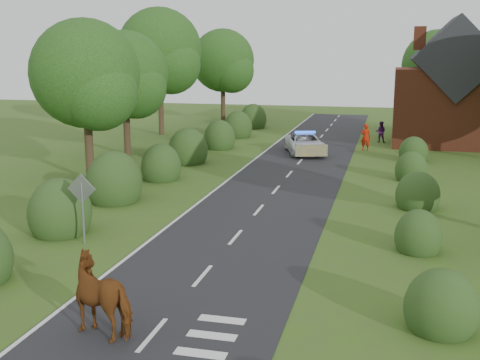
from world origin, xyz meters
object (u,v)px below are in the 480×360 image
(cow, at_px, (106,300))
(pedestrian_purple, at_px, (381,132))
(road_sign, at_px, (82,199))
(police_van, at_px, (305,144))
(pedestrian_red, at_px, (366,137))

(cow, distance_m, pedestrian_purple, 34.33)
(road_sign, relative_size, police_van, 0.47)
(police_van, distance_m, pedestrian_purple, 8.17)
(road_sign, distance_m, cow, 7.22)
(cow, distance_m, pedestrian_red, 30.07)
(police_van, height_order, pedestrian_red, pedestrian_red)
(road_sign, relative_size, pedestrian_red, 1.38)
(cow, height_order, pedestrian_red, pedestrian_red)
(police_van, relative_size, pedestrian_red, 2.95)
(police_van, bearing_deg, cow, -109.58)
(pedestrian_red, height_order, pedestrian_purple, pedestrian_red)
(road_sign, bearing_deg, police_van, 77.08)
(police_van, bearing_deg, road_sign, -120.41)
(road_sign, distance_m, police_van, 21.75)
(pedestrian_red, bearing_deg, pedestrian_purple, -99.17)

